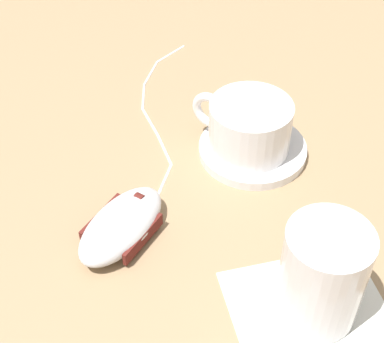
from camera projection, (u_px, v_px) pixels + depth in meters
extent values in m
plane|color=#9E7F5B|center=(252.00, 240.00, 0.58)|extent=(3.00, 3.00, 0.00)
cylinder|color=white|center=(252.00, 149.00, 0.67)|extent=(0.12, 0.12, 0.01)
cylinder|color=white|center=(250.00, 127.00, 0.65)|extent=(0.09, 0.09, 0.06)
torus|color=white|center=(210.00, 110.00, 0.67)|extent=(0.04, 0.03, 0.05)
ellipsoid|color=silver|center=(121.00, 225.00, 0.58)|extent=(0.11, 0.13, 0.03)
cylinder|color=#591E19|center=(139.00, 199.00, 0.59)|extent=(0.01, 0.01, 0.01)
cube|color=#591E19|center=(101.00, 218.00, 0.59)|extent=(0.04, 0.06, 0.01)
cube|color=#591E19|center=(143.00, 239.00, 0.57)|extent=(0.04, 0.06, 0.01)
cylinder|color=white|center=(164.00, 180.00, 0.64)|extent=(0.04, 0.04, 0.00)
cylinder|color=white|center=(164.00, 149.00, 0.68)|extent=(0.05, 0.01, 0.00)
cylinder|color=white|center=(150.00, 121.00, 0.72)|extent=(0.05, 0.01, 0.00)
cylinder|color=white|center=(144.00, 96.00, 0.76)|extent=(0.05, 0.03, 0.00)
cylinder|color=white|center=(151.00, 72.00, 0.80)|extent=(0.04, 0.04, 0.00)
cylinder|color=white|center=(171.00, 53.00, 0.83)|extent=(0.02, 0.05, 0.00)
sphere|color=white|center=(157.00, 197.00, 0.63)|extent=(0.00, 0.00, 0.00)
sphere|color=white|center=(171.00, 164.00, 0.66)|extent=(0.00, 0.00, 0.00)
sphere|color=white|center=(158.00, 134.00, 0.70)|extent=(0.00, 0.00, 0.00)
sphere|color=white|center=(143.00, 109.00, 0.74)|extent=(0.00, 0.00, 0.00)
sphere|color=white|center=(145.00, 83.00, 0.78)|extent=(0.00, 0.00, 0.00)
sphere|color=white|center=(157.00, 61.00, 0.81)|extent=(0.00, 0.00, 0.00)
sphere|color=white|center=(184.00, 45.00, 0.84)|extent=(0.00, 0.00, 0.00)
cube|color=silver|center=(314.00, 320.00, 0.52)|extent=(0.17, 0.17, 0.00)
cylinder|color=silver|center=(322.00, 275.00, 0.49)|extent=(0.07, 0.07, 0.10)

